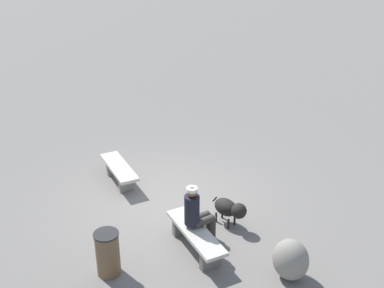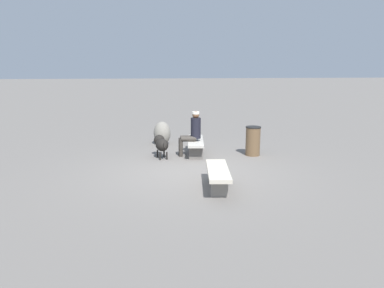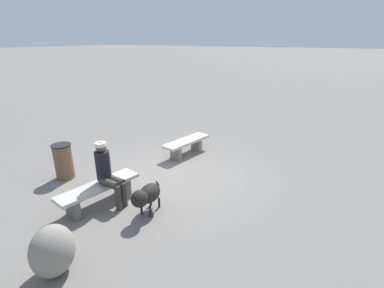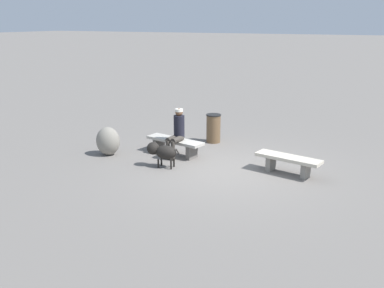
{
  "view_description": "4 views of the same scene",
  "coord_description": "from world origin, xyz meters",
  "px_view_note": "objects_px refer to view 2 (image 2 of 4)",
  "views": [
    {
      "loc": [
        7.39,
        -4.96,
        5.64
      ],
      "look_at": [
        -0.9,
        1.38,
        0.69
      ],
      "focal_mm": 44.2,
      "sensor_mm": 36.0,
      "label": 1
    },
    {
      "loc": [
        -8.18,
        1.4,
        2.41
      ],
      "look_at": [
        0.48,
        -0.19,
        0.57
      ],
      "focal_mm": 32.87,
      "sensor_mm": 36.0,
      "label": 2
    },
    {
      "loc": [
        5.06,
        3.56,
        3.14
      ],
      "look_at": [
        -1.29,
        -0.13,
        0.4
      ],
      "focal_mm": 26.62,
      "sensor_mm": 36.0,
      "label": 3
    },
    {
      "loc": [
        -3.76,
        9.22,
        3.51
      ],
      "look_at": [
        0.37,
        1.08,
        0.88
      ],
      "focal_mm": 40.4,
      "sensor_mm": 36.0,
      "label": 4
    }
  ],
  "objects_px": {
    "bench_left": "(218,174)",
    "boulder": "(162,133)",
    "trash_bin": "(253,141)",
    "bench_right": "(196,144)",
    "dog": "(161,144)",
    "seated_person": "(192,131)"
  },
  "relations": [
    {
      "from": "bench_left",
      "to": "boulder",
      "type": "bearing_deg",
      "value": 18.68
    },
    {
      "from": "trash_bin",
      "to": "bench_left",
      "type": "bearing_deg",
      "value": 147.18
    },
    {
      "from": "bench_left",
      "to": "boulder",
      "type": "relative_size",
      "value": 2.09
    },
    {
      "from": "bench_left",
      "to": "boulder",
      "type": "height_order",
      "value": "boulder"
    },
    {
      "from": "bench_right",
      "to": "boulder",
      "type": "bearing_deg",
      "value": 37.75
    },
    {
      "from": "bench_left",
      "to": "boulder",
      "type": "xyz_separation_m",
      "value": [
        4.71,
        0.69,
        0.06
      ]
    },
    {
      "from": "bench_right",
      "to": "dog",
      "type": "height_order",
      "value": "dog"
    },
    {
      "from": "bench_right",
      "to": "boulder",
      "type": "distance_m",
      "value": 1.8
    },
    {
      "from": "bench_right",
      "to": "dog",
      "type": "relative_size",
      "value": 2.01
    },
    {
      "from": "bench_left",
      "to": "trash_bin",
      "type": "bearing_deg",
      "value": -22.44
    },
    {
      "from": "bench_right",
      "to": "boulder",
      "type": "xyz_separation_m",
      "value": [
        1.59,
        0.83,
        0.07
      ]
    },
    {
      "from": "seated_person",
      "to": "dog",
      "type": "distance_m",
      "value": 0.95
    },
    {
      "from": "trash_bin",
      "to": "boulder",
      "type": "height_order",
      "value": "trash_bin"
    },
    {
      "from": "seated_person",
      "to": "trash_bin",
      "type": "relative_size",
      "value": 1.52
    },
    {
      "from": "boulder",
      "to": "seated_person",
      "type": "bearing_deg",
      "value": -158.24
    },
    {
      "from": "seated_person",
      "to": "boulder",
      "type": "bearing_deg",
      "value": 25.52
    },
    {
      "from": "bench_left",
      "to": "seated_person",
      "type": "bearing_deg",
      "value": 10.28
    },
    {
      "from": "dog",
      "to": "trash_bin",
      "type": "xyz_separation_m",
      "value": [
        -0.21,
        -2.64,
        0.02
      ]
    },
    {
      "from": "seated_person",
      "to": "boulder",
      "type": "height_order",
      "value": "seated_person"
    },
    {
      "from": "bench_left",
      "to": "trash_bin",
      "type": "height_order",
      "value": "trash_bin"
    },
    {
      "from": "trash_bin",
      "to": "boulder",
      "type": "distance_m",
      "value": 3.15
    },
    {
      "from": "bench_left",
      "to": "dog",
      "type": "xyz_separation_m",
      "value": [
        2.91,
        0.9,
        0.08
      ]
    }
  ]
}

